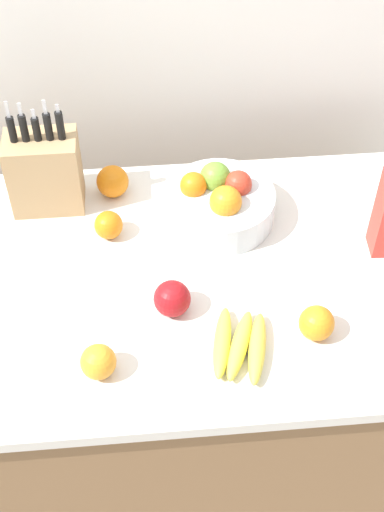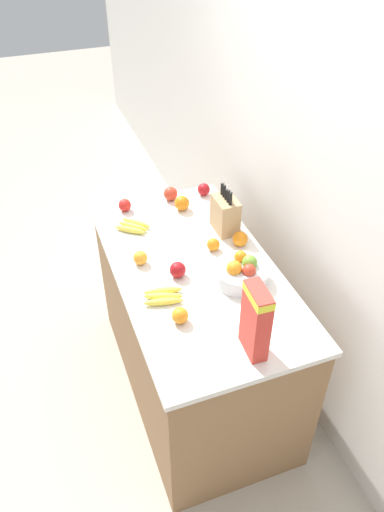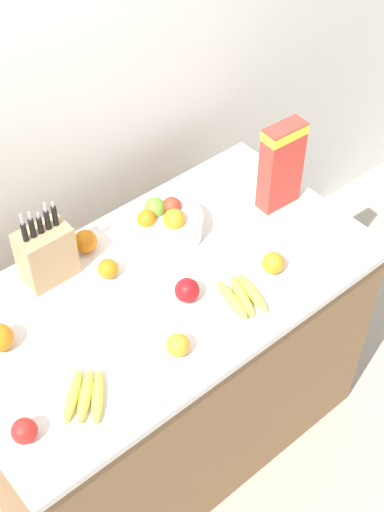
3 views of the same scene
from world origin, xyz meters
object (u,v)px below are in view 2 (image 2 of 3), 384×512
object	(u,v)px
cereal_box	(256,319)
banana_bunch_right	(133,226)
apple_rear	(204,189)
orange_by_cereal	(180,315)
knife_block	(225,214)
banana_bunch_left	(163,296)
orange_front_right	(240,239)
orange_mid_left	(213,245)
apple_near_bananas	(178,270)
orange_mid_right	(182,203)
apple_by_knife_block	(171,194)
orange_near_bowl	(140,258)
apple_middle	(125,205)
fruit_bowl	(241,272)

from	to	relation	value
cereal_box	banana_bunch_right	world-z (taller)	cereal_box
apple_rear	orange_by_cereal	xyz separation A→B (m)	(0.96, -0.49, -0.00)
knife_block	banana_bunch_left	size ratio (longest dim) A/B	1.49
apple_rear	orange_front_right	distance (m)	0.54
knife_block	orange_mid_left	bearing A→B (deg)	-41.17
banana_bunch_right	orange_by_cereal	xyz separation A→B (m)	(0.76, 0.01, 0.02)
knife_block	apple_near_bananas	distance (m)	0.47
apple_near_bananas	orange_mid_left	world-z (taller)	apple_near_bananas
banana_bunch_left	orange_mid_right	size ratio (longest dim) A/B	2.36
banana_bunch_right	apple_by_knife_block	xyz separation A→B (m)	(-0.21, 0.29, 0.02)
apple_by_knife_block	orange_by_cereal	distance (m)	1.01
orange_by_cereal	banana_bunch_left	bearing A→B (deg)	-170.66
apple_rear	orange_near_bowl	distance (m)	0.74
apple_near_bananas	apple_rear	size ratio (longest dim) A/B	1.07
banana_bunch_left	orange_mid_left	distance (m)	0.45
banana_bunch_right	orange_mid_left	distance (m)	0.48
apple_rear	apple_middle	distance (m)	0.50
orange_mid_right	orange_by_cereal	bearing A→B (deg)	-19.90
cereal_box	orange_near_bowl	bearing A→B (deg)	-154.56
knife_block	orange_mid_left	world-z (taller)	knife_block
apple_by_knife_block	orange_front_right	size ratio (longest dim) A/B	1.02
knife_block	apple_by_knife_block	distance (m)	0.44
orange_mid_left	apple_by_knife_block	bearing A→B (deg)	-174.14
apple_by_knife_block	banana_bunch_right	bearing A→B (deg)	-53.93
knife_block	fruit_bowl	size ratio (longest dim) A/B	1.16
orange_front_right	apple_near_bananas	bearing A→B (deg)	-72.71
knife_block	orange_near_bowl	bearing A→B (deg)	-76.71
fruit_bowl	orange_by_cereal	bearing A→B (deg)	-66.62
apple_near_bananas	orange_front_right	size ratio (longest dim) A/B	0.99
fruit_bowl	apple_middle	xyz separation A→B (m)	(-0.79, -0.38, -0.01)
orange_by_cereal	orange_near_bowl	bearing A→B (deg)	-172.99
orange_mid_right	fruit_bowl	bearing A→B (deg)	5.43
banana_bunch_right	orange_front_right	bearing A→B (deg)	55.39
apple_near_bananas	orange_by_cereal	bearing A→B (deg)	-17.04
apple_near_bananas	orange_mid_right	xyz separation A→B (m)	(-0.55, 0.22, 0.00)
banana_bunch_left	banana_bunch_right	distance (m)	0.60
banana_bunch_left	orange_near_bowl	size ratio (longest dim) A/B	2.83
fruit_bowl	orange_mid_left	world-z (taller)	fruit_bowl
apple_near_bananas	banana_bunch_right	bearing A→B (deg)	-167.46
apple_middle	orange_mid_left	xyz separation A→B (m)	(0.52, 0.34, -0.00)
knife_block	apple_middle	world-z (taller)	knife_block
banana_bunch_left	orange_mid_right	distance (m)	0.76
banana_bunch_right	orange_near_bowl	world-z (taller)	orange_near_bowl
fruit_bowl	apple_near_bananas	xyz separation A→B (m)	(-0.13, -0.28, -0.01)
knife_block	banana_bunch_right	size ratio (longest dim) A/B	1.50
apple_rear	orange_front_right	xyz separation A→B (m)	(0.54, -0.00, 0.00)
fruit_bowl	apple_near_bananas	distance (m)	0.31
orange_by_cereal	apple_by_knife_block	bearing A→B (deg)	164.00
knife_block	banana_bunch_left	world-z (taller)	knife_block
cereal_box	banana_bunch_right	size ratio (longest dim) A/B	1.65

